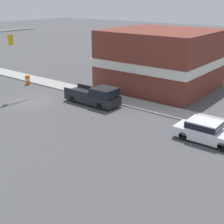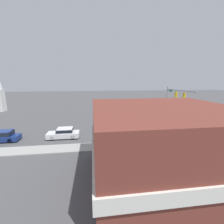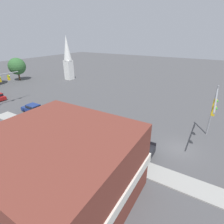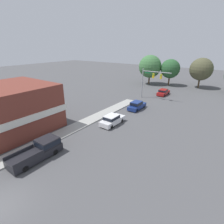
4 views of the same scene
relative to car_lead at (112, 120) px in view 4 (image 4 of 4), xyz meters
The scene contains 10 objects.
ground_plane 17.42m from the car_lead, 83.81° to the right, with size 200.00×200.00×0.00m, color #4C4C4F.
far_signal_assembly 16.99m from the car_lead, 94.28° to the left, with size 6.59×0.49×6.72m.
car_lead is the anchor object (origin of this frame).
car_second_ahead 8.41m from the car_lead, 91.46° to the left, with size 1.76×4.63×1.58m.
car_distant 21.44m from the car_lead, 89.48° to the left, with size 1.76×4.66×1.47m.
pickup_truck_parked 11.72m from the car_lead, 96.85° to the right, with size 2.05×5.71×1.85m.
corner_brick_building 15.08m from the car_lead, 137.34° to the right, with size 11.15×11.69×6.50m.
backdrop_tree_left_far 32.99m from the car_lead, 104.83° to the left, with size 6.87×6.87×8.90m.
backdrop_tree_left_mid 33.74m from the car_lead, 94.44° to the left, with size 5.65×5.65×7.84m.
backdrop_tree_center 36.02m from the car_lead, 81.07° to the left, with size 6.27×6.27×8.42m.
Camera 4 is at (12.81, -2.98, 11.71)m, focal length 28.00 mm.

